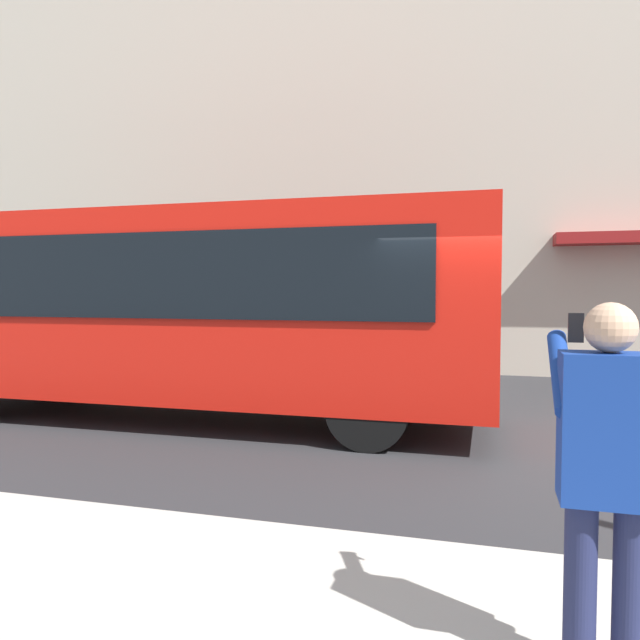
% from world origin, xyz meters
% --- Properties ---
extents(ground_plane, '(60.00, 60.00, 0.00)m').
position_xyz_m(ground_plane, '(0.00, 0.00, 0.00)').
color(ground_plane, '#2B2B2D').
extents(building_facade_far, '(28.00, 1.55, 12.00)m').
position_xyz_m(building_facade_far, '(-0.02, -6.80, 5.99)').
color(building_facade_far, beige).
rests_on(building_facade_far, ground_plane).
extents(red_bus, '(9.05, 2.54, 3.08)m').
position_xyz_m(red_bus, '(4.42, -0.35, 1.68)').
color(red_bus, red).
rests_on(red_bus, ground_plane).
extents(pedestrian_photographer, '(0.53, 0.52, 1.70)m').
position_xyz_m(pedestrian_photographer, '(-0.49, 4.86, 1.14)').
color(pedestrian_photographer, '#1E2347').
rests_on(pedestrian_photographer, sidewalk_curb).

